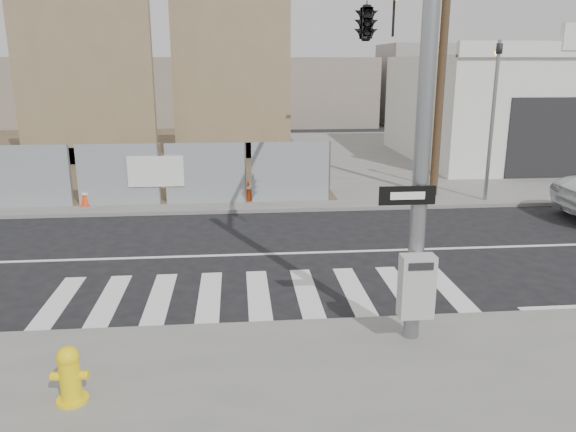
{
  "coord_description": "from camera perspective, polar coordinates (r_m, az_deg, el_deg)",
  "views": [
    {
      "loc": [
        -0.38,
        -13.24,
        4.61
      ],
      "look_at": [
        0.7,
        -1.55,
        1.4
      ],
      "focal_mm": 35.0,
      "sensor_mm": 36.0,
      "label": 1
    }
  ],
  "objects": [
    {
      "name": "traffic_cone_d",
      "position": [
        18.89,
        -4.06,
        2.59
      ],
      "size": [
        0.49,
        0.49,
        0.72
      ],
      "rotation": [
        0.0,
        0.0,
        -0.42
      ],
      "color": "#EB3F0C",
      "rests_on": "sidewalk_far"
    },
    {
      "name": "sidewalk_far",
      "position": [
        27.62,
        -4.46,
        5.76
      ],
      "size": [
        50.0,
        20.0,
        0.12
      ],
      "primitive_type": "cube",
      "color": "slate",
      "rests_on": "ground"
    },
    {
      "name": "fire_hydrant",
      "position": [
        8.44,
        -21.27,
        -14.8
      ],
      "size": [
        0.51,
        0.48,
        0.82
      ],
      "rotation": [
        0.0,
        0.0,
        -0.12
      ],
      "color": "yellow",
      "rests_on": "sidewalk_near"
    },
    {
      "name": "auto_shop",
      "position": [
        29.96,
        23.78,
        10.05
      ],
      "size": [
        12.0,
        10.2,
        5.95
      ],
      "color": "silver",
      "rests_on": "sidewalk_far"
    },
    {
      "name": "ground",
      "position": [
        14.02,
        -3.45,
        -3.93
      ],
      "size": [
        100.0,
        100.0,
        0.0
      ],
      "primitive_type": "plane",
      "color": "black",
      "rests_on": "ground"
    },
    {
      "name": "utility_pole_right",
      "position": [
        19.97,
        15.51,
        16.46
      ],
      "size": [
        1.6,
        0.28,
        10.0
      ],
      "color": "#4B3723",
      "rests_on": "sidewalk_far"
    },
    {
      "name": "signal_pole",
      "position": [
        11.56,
        9.48,
        15.94
      ],
      "size": [
        0.96,
        5.87,
        7.0
      ],
      "color": "gray",
      "rests_on": "sidewalk_near"
    },
    {
      "name": "traffic_cone_c",
      "position": [
        19.38,
        -19.93,
        1.87
      ],
      "size": [
        0.34,
        0.34,
        0.62
      ],
      "rotation": [
        0.0,
        0.0,
        -0.09
      ],
      "color": "#FB370D",
      "rests_on": "sidewalk_far"
    },
    {
      "name": "far_signal_pole",
      "position": [
        19.74,
        20.23,
        11.09
      ],
      "size": [
        0.16,
        0.2,
        5.6
      ],
      "color": "gray",
      "rests_on": "sidewalk_far"
    },
    {
      "name": "concrete_wall_left",
      "position": [
        27.17,
        -19.83,
        11.81
      ],
      "size": [
        6.0,
        1.3,
        8.0
      ],
      "color": "#7B684A",
      "rests_on": "sidewalk_far"
    },
    {
      "name": "concrete_wall_right",
      "position": [
        27.35,
        -5.68,
        12.63
      ],
      "size": [
        5.5,
        1.3,
        8.0
      ],
      "color": "#7B684A",
      "rests_on": "sidewalk_far"
    }
  ]
}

